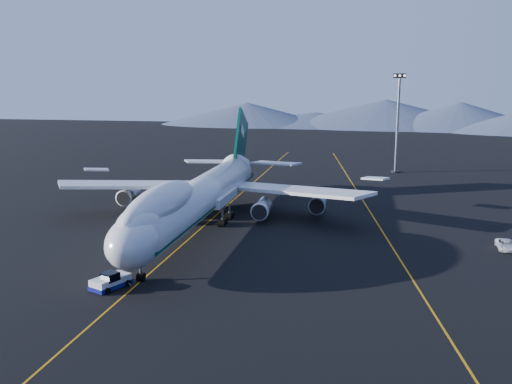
% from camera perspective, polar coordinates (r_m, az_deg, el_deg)
% --- Properties ---
extents(ground, '(500.00, 500.00, 0.00)m').
position_cam_1_polar(ground, '(98.96, -5.57, -3.70)').
color(ground, black).
rests_on(ground, ground).
extents(taxiway_line_main, '(0.25, 220.00, 0.01)m').
position_cam_1_polar(taxiway_line_main, '(98.96, -5.57, -3.69)').
color(taxiway_line_main, '#C7830B').
rests_on(taxiway_line_main, ground).
extents(taxiway_line_side, '(28.08, 198.09, 0.01)m').
position_cam_1_polar(taxiway_line_side, '(104.67, 12.02, -3.07)').
color(taxiway_line_side, '#C7830B').
rests_on(taxiway_line_side, ground).
extents(boeing_747, '(59.62, 72.43, 19.37)m').
position_cam_1_polar(boeing_747, '(97.67, -5.63, -0.39)').
color(boeing_747, silver).
rests_on(boeing_747, ground).
extents(pushback_tug, '(4.32, 5.64, 2.20)m').
position_cam_1_polar(pushback_tug, '(73.37, -14.33, -8.75)').
color(pushback_tug, silver).
rests_on(pushback_tug, ground).
extents(service_van, '(2.62, 5.33, 1.46)m').
position_cam_1_polar(service_van, '(94.59, 23.70, -4.84)').
color(service_van, silver).
rests_on(service_van, ground).
extents(floodlight_mast, '(3.34, 2.51, 27.07)m').
position_cam_1_polar(floodlight_mast, '(162.18, 13.97, 6.72)').
color(floodlight_mast, black).
rests_on(floodlight_mast, ground).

